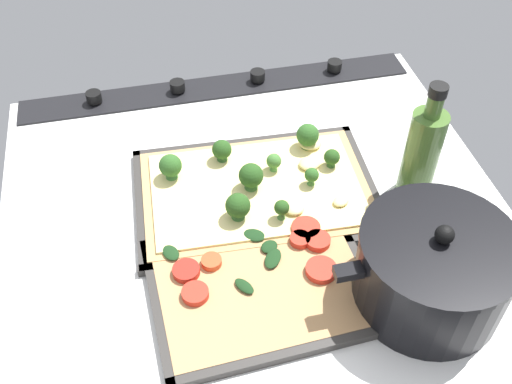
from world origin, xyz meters
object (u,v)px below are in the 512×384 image
object	(u,v)px
broccoli_pizza	(257,185)
cooking_pot	(433,270)
veggie_pizza_back	(262,279)
oil_bottle	(422,152)
baking_tray_back	(261,286)
baking_tray_front	(256,194)

from	to	relation	value
broccoli_pizza	cooking_pot	bearing A→B (deg)	126.79
veggie_pizza_back	oil_bottle	xyz separation A→B (cm)	(-27.18, -12.23, 7.08)
broccoli_pizza	baking_tray_back	world-z (taller)	broccoli_pizza
cooking_pot	baking_tray_back	bearing A→B (deg)	-15.92
baking_tray_front	veggie_pizza_back	xyz separation A→B (cm)	(2.86, 16.49, 0.75)
broccoli_pizza	cooking_pot	world-z (taller)	cooking_pot
baking_tray_front	oil_bottle	xyz separation A→B (cm)	(-24.31, 4.26, 7.83)
baking_tray_front	cooking_pot	distance (cm)	29.86
veggie_pizza_back	broccoli_pizza	bearing A→B (deg)	-100.40
baking_tray_front	cooking_pot	bearing A→B (deg)	127.75
veggie_pizza_back	oil_bottle	distance (cm)	30.63
oil_bottle	veggie_pizza_back	bearing A→B (deg)	24.23
baking_tray_back	oil_bottle	bearing A→B (deg)	-154.80
baking_tray_front	cooking_pot	size ratio (longest dim) A/B	1.42
baking_tray_back	veggie_pizza_back	size ratio (longest dim) A/B	1.09
broccoli_pizza	oil_bottle	distance (cm)	25.33
baking_tray_front	baking_tray_back	world-z (taller)	same
baking_tray_front	baking_tray_back	distance (cm)	17.48
veggie_pizza_back	baking_tray_front	bearing A→B (deg)	-99.84
cooking_pot	oil_bottle	xyz separation A→B (cm)	(-6.34, -18.95, 2.40)
baking_tray_front	veggie_pizza_back	world-z (taller)	veggie_pizza_back
cooking_pot	baking_tray_front	bearing A→B (deg)	-52.25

